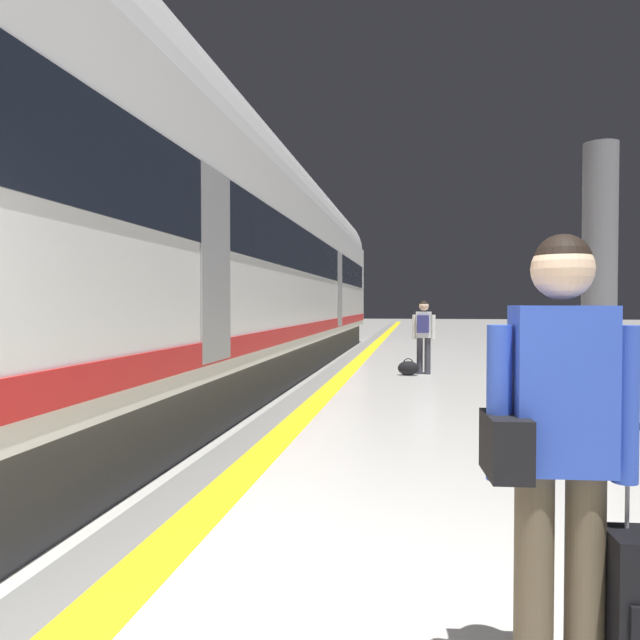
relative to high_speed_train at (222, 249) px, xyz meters
The scene contains 8 objects.
safety_line_strip 3.27m from the high_speed_train, 15.04° to the left, with size 0.36×80.00×0.01m, color yellow.
tactile_edge_band 3.09m from the high_speed_train, 17.42° to the left, with size 0.54×80.00×0.01m, color slate.
high_speed_train is the anchor object (origin of this frame).
traveller_foreground 9.43m from the high_speed_train, 64.09° to the right, with size 0.56×0.31×1.76m.
passenger_near 4.66m from the high_speed_train, 32.84° to the left, with size 0.49×0.33×1.57m.
duffel_bag_near 4.62m from the high_speed_train, 32.13° to the left, with size 0.44×0.26×0.36m.
platform_pillar 6.39m from the high_speed_train, 21.21° to the right, with size 0.56×0.56×3.60m.
waste_bin 5.96m from the high_speed_train, 18.20° to the left, with size 0.46×0.46×0.91m.
Camera 1 is at (0.60, -1.30, 1.50)m, focal length 34.13 mm.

